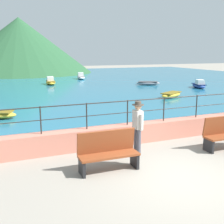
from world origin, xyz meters
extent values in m
plane|color=gray|center=(0.00, 0.00, 0.00)|extent=(120.00, 120.00, 0.00)
cube|color=tan|center=(0.00, 3.20, 0.35)|extent=(20.00, 0.56, 0.70)
cylinder|color=#282623|center=(-3.07, 3.20, 1.15)|extent=(0.04, 0.04, 0.90)
cylinder|color=#282623|center=(-1.53, 3.20, 1.15)|extent=(0.04, 0.04, 0.90)
cylinder|color=#282623|center=(0.00, 3.20, 1.15)|extent=(0.04, 0.04, 0.90)
cylinder|color=#282623|center=(1.53, 3.20, 1.15)|extent=(0.04, 0.04, 0.90)
cylinder|color=#282623|center=(3.07, 3.20, 1.15)|extent=(0.04, 0.04, 0.90)
cylinder|color=#282623|center=(0.00, 3.20, 1.57)|extent=(18.40, 0.04, 0.04)
cylinder|color=#282623|center=(0.00, 3.20, 1.15)|extent=(18.40, 0.03, 0.03)
cube|color=#236B89|center=(0.00, 25.84, 0.03)|extent=(64.00, 44.32, 0.06)
cone|color=#285633|center=(-0.02, 41.41, 4.22)|extent=(22.13, 22.13, 8.45)
cube|color=brown|center=(-1.55, 1.14, 0.46)|extent=(1.71, 0.56, 0.06)
cube|color=brown|center=(-1.55, 1.36, 0.81)|extent=(1.70, 0.18, 0.64)
cube|color=black|center=(-0.76, 1.13, 0.22)|extent=(0.09, 0.47, 0.43)
cube|color=black|center=(-2.34, 1.16, 0.22)|extent=(0.09, 0.47, 0.43)
cube|color=brown|center=(2.89, 1.50, 0.81)|extent=(1.70, 0.19, 0.64)
cube|color=black|center=(2.09, 1.30, 0.22)|extent=(0.09, 0.47, 0.43)
cylinder|color=#4C4C56|center=(-0.19, 1.96, 0.43)|extent=(0.15, 0.15, 0.86)
cylinder|color=#4C4C56|center=(-0.19, 2.14, 0.43)|extent=(0.15, 0.15, 0.86)
cube|color=beige|center=(-0.19, 2.05, 1.16)|extent=(0.22, 0.36, 0.60)
cylinder|color=beige|center=(-0.19, 1.81, 1.12)|extent=(0.09, 0.09, 0.52)
cylinder|color=beige|center=(-0.19, 2.29, 1.12)|extent=(0.09, 0.09, 0.52)
sphere|color=tan|center=(-0.19, 2.05, 1.59)|extent=(0.22, 0.22, 0.22)
cylinder|color=#4C4238|center=(-0.19, 2.05, 1.64)|extent=(0.38, 0.38, 0.02)
cylinder|color=#4C4238|center=(-0.19, 2.05, 1.70)|extent=(0.20, 0.20, 0.10)
ellipsoid|color=gray|center=(9.82, 18.79, 0.24)|extent=(2.46, 1.82, 0.36)
cube|color=#4D4D51|center=(9.82, 18.79, 0.39)|extent=(1.99, 1.50, 0.06)
ellipsoid|color=#2D4C9E|center=(12.99, 15.04, 0.24)|extent=(1.59, 2.47, 0.36)
cube|color=navy|center=(12.99, 15.04, 0.39)|extent=(1.32, 1.99, 0.06)
cube|color=silver|center=(12.91, 14.80, 0.62)|extent=(0.85, 0.96, 0.40)
ellipsoid|color=gold|center=(1.02, 23.03, 0.24)|extent=(1.07, 2.36, 0.36)
cube|color=brown|center=(1.02, 23.03, 0.39)|extent=(0.90, 1.89, 0.06)
cube|color=silver|center=(1.04, 23.28, 0.62)|extent=(0.69, 0.85, 0.40)
ellipsoid|color=gold|center=(7.47, 11.33, 0.24)|extent=(2.45, 1.89, 0.36)
cube|color=brown|center=(7.47, 11.33, 0.39)|extent=(1.98, 1.55, 0.06)
ellipsoid|color=white|center=(5.52, 27.44, 0.24)|extent=(1.30, 2.42, 0.36)
cube|color=gray|center=(5.52, 27.44, 0.39)|extent=(1.08, 1.95, 0.06)
cube|color=silver|center=(5.57, 27.69, 0.62)|extent=(0.76, 0.90, 0.40)
camera|label=1|loc=(-4.38, -5.79, 3.28)|focal=45.67mm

